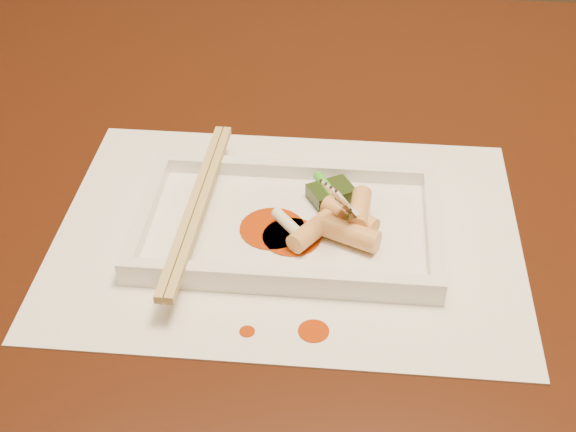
# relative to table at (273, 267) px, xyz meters

# --- Properties ---
(table) EXTENTS (1.40, 0.90, 0.75)m
(table) POSITION_rel_table_xyz_m (0.00, 0.00, 0.00)
(table) COLOR black
(table) RESTS_ON ground
(placemat) EXTENTS (0.40, 0.30, 0.00)m
(placemat) POSITION_rel_table_xyz_m (0.02, -0.07, 0.10)
(placemat) COLOR white
(placemat) RESTS_ON table
(sauce_splatter_a) EXTENTS (0.02, 0.02, 0.00)m
(sauce_splatter_a) POSITION_rel_table_xyz_m (0.05, -0.18, 0.10)
(sauce_splatter_a) COLOR #A53004
(sauce_splatter_a) RESTS_ON placemat
(sauce_splatter_b) EXTENTS (0.01, 0.01, 0.00)m
(sauce_splatter_b) POSITION_rel_table_xyz_m (0.00, -0.19, 0.10)
(sauce_splatter_b) COLOR #A53004
(sauce_splatter_b) RESTS_ON placemat
(plate_base) EXTENTS (0.26, 0.16, 0.01)m
(plate_base) POSITION_rel_table_xyz_m (0.02, -0.07, 0.11)
(plate_base) COLOR white
(plate_base) RESTS_ON placemat
(plate_rim_far) EXTENTS (0.26, 0.01, 0.01)m
(plate_rim_far) POSITION_rel_table_xyz_m (0.02, 0.01, 0.12)
(plate_rim_far) COLOR white
(plate_rim_far) RESTS_ON plate_base
(plate_rim_near) EXTENTS (0.26, 0.01, 0.01)m
(plate_rim_near) POSITION_rel_table_xyz_m (0.02, -0.14, 0.12)
(plate_rim_near) COLOR white
(plate_rim_near) RESTS_ON plate_base
(plate_rim_left) EXTENTS (0.01, 0.14, 0.01)m
(plate_rim_left) POSITION_rel_table_xyz_m (-0.10, -0.07, 0.12)
(plate_rim_left) COLOR white
(plate_rim_left) RESTS_ON plate_base
(plate_rim_right) EXTENTS (0.01, 0.14, 0.01)m
(plate_rim_right) POSITION_rel_table_xyz_m (0.15, -0.07, 0.12)
(plate_rim_right) COLOR white
(plate_rim_right) RESTS_ON plate_base
(veg_piece) EXTENTS (0.05, 0.04, 0.01)m
(veg_piece) POSITION_rel_table_xyz_m (0.06, -0.03, 0.12)
(veg_piece) COLOR black
(veg_piece) RESTS_ON plate_base
(scallion_white) EXTENTS (0.03, 0.04, 0.01)m
(scallion_white) POSITION_rel_table_xyz_m (0.02, -0.08, 0.12)
(scallion_white) COLOR #EAEACC
(scallion_white) RESTS_ON plate_base
(scallion_green) EXTENTS (0.05, 0.08, 0.01)m
(scallion_green) POSITION_rel_table_xyz_m (0.06, -0.05, 0.12)
(scallion_green) COLOR green
(scallion_green) RESTS_ON plate_base
(chopstick_a) EXTENTS (0.02, 0.24, 0.01)m
(chopstick_a) POSITION_rel_table_xyz_m (-0.06, -0.07, 0.13)
(chopstick_a) COLOR tan
(chopstick_a) RESTS_ON plate_rim_near
(chopstick_b) EXTENTS (0.02, 0.24, 0.01)m
(chopstick_b) POSITION_rel_table_xyz_m (-0.05, -0.07, 0.13)
(chopstick_b) COLOR tan
(chopstick_b) RESTS_ON plate_rim_near
(fork) EXTENTS (0.09, 0.10, 0.14)m
(fork) POSITION_rel_table_xyz_m (0.09, -0.05, 0.18)
(fork) COLOR silver
(fork) RESTS_ON plate_base
(sauce_blob_0) EXTENTS (0.06, 0.06, 0.00)m
(sauce_blob_0) POSITION_rel_table_xyz_m (0.01, -0.07, 0.11)
(sauce_blob_0) COLOR #A53004
(sauce_blob_0) RESTS_ON plate_base
(sauce_blob_1) EXTENTS (0.05, 0.05, 0.00)m
(sauce_blob_1) POSITION_rel_table_xyz_m (0.03, -0.08, 0.11)
(sauce_blob_1) COLOR #A53004
(sauce_blob_1) RESTS_ON plate_base
(rice_cake_0) EXTENTS (0.05, 0.04, 0.02)m
(rice_cake_0) POSITION_rel_table_xyz_m (0.07, -0.06, 0.12)
(rice_cake_0) COLOR #E8B86C
(rice_cake_0) RESTS_ON plate_base
(rice_cake_1) EXTENTS (0.04, 0.05, 0.02)m
(rice_cake_1) POSITION_rel_table_xyz_m (0.04, -0.08, 0.12)
(rice_cake_1) COLOR #E8B86C
(rice_cake_1) RESTS_ON plate_base
(rice_cake_2) EXTENTS (0.02, 0.05, 0.02)m
(rice_cake_2) POSITION_rel_table_xyz_m (0.08, -0.06, 0.13)
(rice_cake_2) COLOR #E8B86C
(rice_cake_2) RESTS_ON plate_base
(rice_cake_3) EXTENTS (0.05, 0.04, 0.02)m
(rice_cake_3) POSITION_rel_table_xyz_m (0.08, -0.09, 0.12)
(rice_cake_3) COLOR #E8B86C
(rice_cake_3) RESTS_ON plate_base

